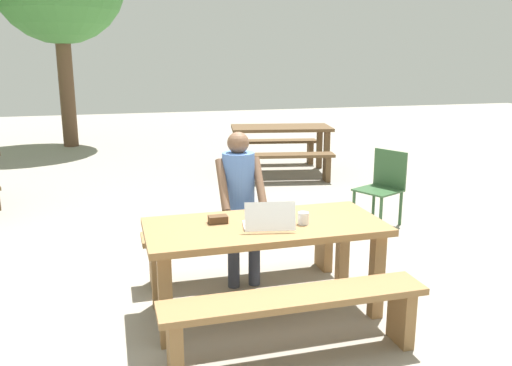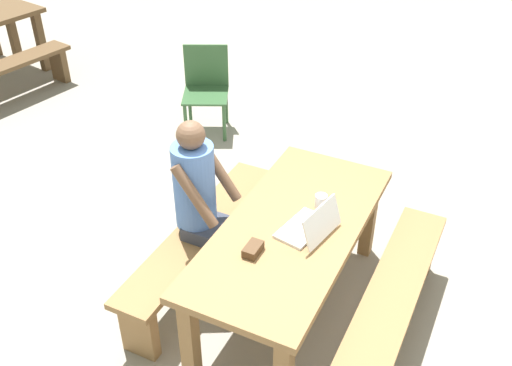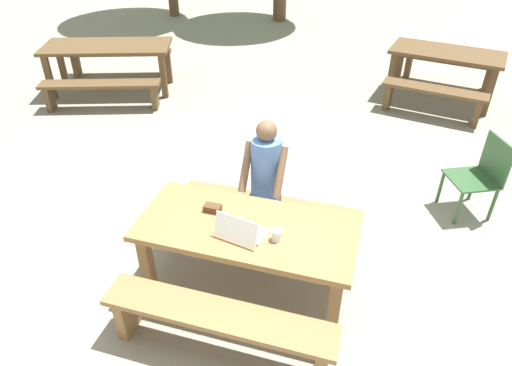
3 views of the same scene
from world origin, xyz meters
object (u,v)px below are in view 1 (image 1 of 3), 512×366
(coffee_mug, at_px, (303,218))
(person_seated, at_px, (240,197))
(laptop, at_px, (269,222))
(picnic_table_rear, at_px, (281,134))
(picnic_table_front, at_px, (265,237))
(plastic_chair, at_px, (382,185))
(small_pouch, at_px, (218,219))

(coffee_mug, bearing_deg, person_seated, 112.59)
(laptop, height_order, picnic_table_rear, laptop)
(picnic_table_front, distance_m, plastic_chair, 2.63)
(small_pouch, bearing_deg, coffee_mug, -18.00)
(laptop, height_order, coffee_mug, laptop)
(picnic_table_front, relative_size, coffee_mug, 19.48)
(picnic_table_front, height_order, laptop, laptop)
(small_pouch, xyz_separation_m, person_seated, (0.30, 0.53, 0.01))
(person_seated, bearing_deg, small_pouch, -119.07)
(small_pouch, xyz_separation_m, picnic_table_rear, (2.01, 4.61, -0.09))
(laptop, xyz_separation_m, small_pouch, (-0.32, 0.23, -0.03))
(coffee_mug, distance_m, picnic_table_rear, 5.01)
(picnic_table_rear, bearing_deg, coffee_mug, -95.83)
(person_seated, bearing_deg, picnic_table_front, -86.86)
(picnic_table_front, bearing_deg, picnic_table_rear, 70.44)
(laptop, bearing_deg, small_pouch, -24.49)
(small_pouch, bearing_deg, picnic_table_rear, 66.48)
(small_pouch, bearing_deg, laptop, -35.41)
(plastic_chair, bearing_deg, small_pouch, -79.43)
(picnic_table_front, xyz_separation_m, person_seated, (-0.04, 0.64, 0.15))
(person_seated, height_order, picnic_table_rear, person_seated)
(plastic_chair, bearing_deg, picnic_table_rear, 159.74)
(small_pouch, distance_m, person_seated, 0.61)
(small_pouch, relative_size, picnic_table_rear, 0.08)
(laptop, bearing_deg, plastic_chair, -125.08)
(person_seated, height_order, plastic_chair, person_seated)
(coffee_mug, bearing_deg, laptop, -172.64)
(picnic_table_front, height_order, person_seated, person_seated)
(picnic_table_front, bearing_deg, laptop, -93.51)
(laptop, relative_size, picnic_table_rear, 0.23)
(person_seated, bearing_deg, plastic_chair, 29.56)
(coffee_mug, height_order, plastic_chair, plastic_chair)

